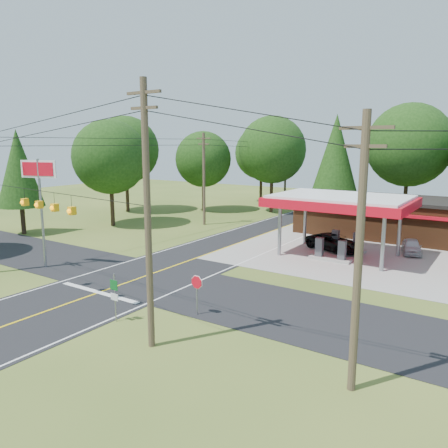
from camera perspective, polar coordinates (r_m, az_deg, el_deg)
The scene contains 17 objects.
ground at distance 30.02m, azimuth -10.75°, elevation -6.91°, with size 120.00×120.00×0.00m, color #435C20.
main_highway at distance 30.02m, azimuth -10.75°, elevation -6.89°, with size 8.00×120.00×0.02m, color black.
cross_road at distance 30.02m, azimuth -10.75°, elevation -6.88°, with size 70.00×7.00×0.02m, color black.
lane_center_yellow at distance 30.01m, azimuth -10.75°, elevation -6.86°, with size 0.15×110.00×0.00m, color yellow.
gas_canopy at distance 35.44m, azimuth 14.99°, elevation 2.65°, with size 10.60×7.40×4.88m.
convenience_store at distance 45.01m, azimuth 20.21°, elevation 0.95°, with size 16.40×7.55×3.80m.
utility_pole_near_right at distance 18.65m, azimuth -9.95°, elevation 1.29°, with size 1.80×0.30×11.50m.
utility_pole_far_left at distance 47.73m, azimuth -2.64°, elevation 6.07°, with size 1.80×0.30×10.00m.
utility_pole_right_b at distance 15.82m, azimuth 17.22°, elevation -3.48°, with size 1.80×0.30×10.00m.
utility_pole_north at distance 61.56m, azimuth 8.01°, elevation 6.56°, with size 0.30×0.30×9.50m.
overhead_beacons at distance 25.76m, azimuth -22.24°, elevation 3.75°, with size 17.04×2.04×1.03m.
treeline_backdrop at distance 48.39m, azimuth 10.22°, elevation 8.69°, with size 70.27×51.59×13.30m.
suv_car at distance 37.74m, azimuth 14.21°, elevation -2.36°, with size 4.98×4.98×1.38m, color black.
sedan_car at distance 38.74m, azimuth 23.31°, elevation -2.73°, with size 3.47×3.47×1.18m, color silver.
big_stop_sign at distance 33.48m, azimuth -22.96°, elevation 4.60°, with size 2.81×0.89×7.83m.
octagonal_stop_sign at distance 22.96m, azimuth -3.58°, elevation -8.04°, with size 0.76×0.10×2.16m.
route_sign_post at distance 22.78m, azimuth -14.12°, elevation -8.74°, with size 0.51×0.09×2.51m.
Camera 1 is at (20.27, -20.27, 8.90)m, focal length 35.00 mm.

